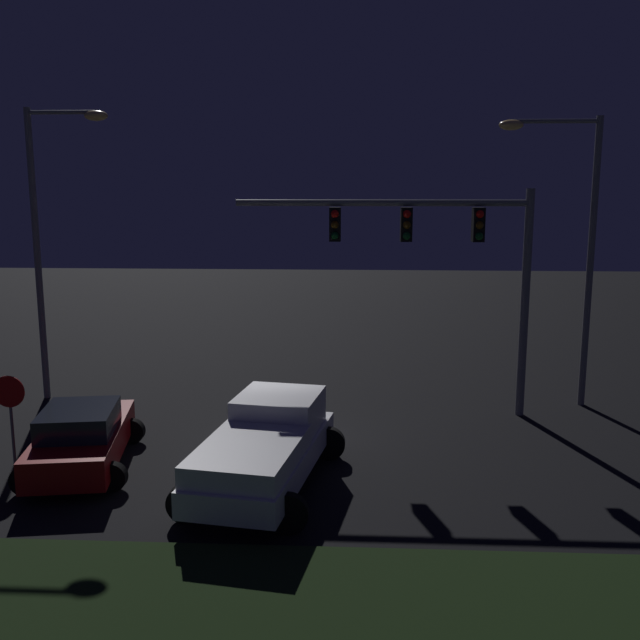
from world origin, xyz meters
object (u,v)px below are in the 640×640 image
Objects in this scene: pickup_truck at (267,442)px; car_sedan at (82,437)px; stop_sign at (10,403)px; traffic_signal_gantry at (440,246)px; street_lamp_left at (50,222)px; street_lamp_right at (572,227)px.

car_sedan is at bearing 89.66° from pickup_truck.
pickup_truck is 2.53× the size of stop_sign.
traffic_signal_gantry reaches higher than car_sedan.
car_sedan is 1.84m from stop_sign.
pickup_truck is 4.54m from car_sedan.
pickup_truck reaches higher than car_sedan.
stop_sign is at bearing -78.02° from street_lamp_left.
street_lamp_right is (8.23, 6.46, 4.37)m from pickup_truck.
car_sedan is 14.67m from street_lamp_right.
street_lamp_left is (-2.84, 5.57, 4.76)m from car_sedan.
street_lamp_right is 3.83× the size of stop_sign.
traffic_signal_gantry is (8.75, 4.60, 4.16)m from car_sedan.
street_lamp_right is (12.70, 5.70, 4.63)m from car_sedan.
street_lamp_right is at bearing 0.49° from street_lamp_left.
car_sedan is at bearing 1.53° from stop_sign.
street_lamp_right is at bearing 21.83° from stop_sign.
pickup_truck is 11.34m from street_lamp_right.
pickup_truck is at bearing -128.61° from traffic_signal_gantry.
pickup_truck is 0.68× the size of traffic_signal_gantry.
street_lamp_right is (15.54, 0.13, -0.12)m from street_lamp_left.
traffic_signal_gantry is at bearing -71.71° from car_sedan.
traffic_signal_gantry reaches higher than stop_sign.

